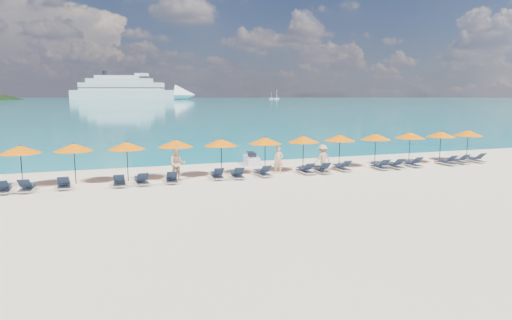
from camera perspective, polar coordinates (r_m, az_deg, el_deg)
name	(u,v)px	position (r m, az deg, el deg)	size (l,w,h in m)	color
ground	(275,192)	(21.53, 2.59, -4.29)	(1400.00, 1400.00, 0.00)	beige
sea	(114,99)	(679.60, -18.36, 7.74)	(1600.00, 1300.00, 0.01)	#1FA9B2
cruise_ship	(135,91)	(541.28, -15.86, 8.88)	(147.62, 68.34, 41.11)	silver
sailboat_near	(271,98)	(608.26, 2.06, 8.22)	(5.50, 1.83, 10.09)	silver
sailboat_far	(277,98)	(585.58, 2.77, 8.22)	(6.50, 2.17, 11.92)	silver
jetski	(252,159)	(30.34, -0.60, 0.12)	(1.12, 2.32, 0.79)	silver
beachgoer_a	(278,160)	(26.38, 3.01, -0.02)	(0.62, 0.41, 1.71)	tan
beachgoer_b	(177,164)	(24.59, -10.44, -0.53)	(0.93, 0.54, 1.92)	tan
beachgoer_c	(323,158)	(27.33, 8.87, 0.23)	(1.13, 0.52, 1.74)	tan
umbrella_2	(20,150)	(25.34, -28.94, 1.22)	(2.10, 2.10, 2.28)	black
umbrella_3	(74,147)	(25.21, -23.13, 1.57)	(2.10, 2.10, 2.28)	black
umbrella_4	(127,146)	(24.99, -16.86, 1.83)	(2.10, 2.10, 2.28)	black
umbrella_5	(176,144)	(25.46, -10.65, 2.17)	(2.10, 2.10, 2.28)	black
umbrella_6	(221,142)	(25.71, -4.67, 2.35)	(2.10, 2.10, 2.28)	black
umbrella_7	(265,141)	(26.67, 1.22, 2.61)	(2.10, 2.10, 2.28)	black
umbrella_8	(303,139)	(27.66, 6.34, 2.77)	(2.10, 2.10, 2.28)	black
umbrella_9	(340,138)	(29.00, 11.11, 2.93)	(2.10, 2.10, 2.28)	black
umbrella_10	(376,137)	(30.34, 15.67, 3.01)	(2.10, 2.10, 2.28)	black
umbrella_11	(410,135)	(32.03, 19.86, 3.10)	(2.10, 2.10, 2.28)	black
umbrella_12	(441,134)	(33.86, 23.44, 3.17)	(2.10, 2.10, 2.28)	black
umbrella_13	(468,133)	(35.78, 26.45, 3.23)	(2.10, 2.10, 2.28)	black
lounger_3	(4,188)	(24.70, -30.60, -3.26)	(0.75, 1.74, 0.66)	silver
lounger_4	(27,187)	(24.48, -28.18, -3.18)	(0.71, 1.73, 0.66)	silver
lounger_5	(64,184)	(24.40, -24.23, -2.95)	(0.72, 1.73, 0.66)	silver
lounger_6	(119,182)	(23.99, -17.76, -2.78)	(0.69, 1.72, 0.66)	silver
lounger_7	(141,180)	(24.11, -15.03, -2.61)	(0.76, 1.74, 0.66)	silver
lounger_8	(172,179)	(24.20, -11.18, -2.44)	(0.77, 1.75, 0.66)	silver
lounger_9	(217,175)	(24.94, -5.21, -1.98)	(0.74, 1.74, 0.66)	silver
lounger_10	(237,174)	(25.04, -2.52, -1.91)	(0.78, 1.75, 0.66)	silver
lounger_11	(262,172)	(25.67, 0.86, -1.65)	(0.69, 1.72, 0.66)	silver
lounger_12	(305,170)	(26.65, 6.58, -1.32)	(0.63, 1.70, 0.66)	silver
lounger_13	(322,169)	(27.01, 8.76, -1.23)	(0.71, 1.73, 0.66)	silver
lounger_14	(342,167)	(28.07, 11.37, -0.93)	(0.62, 1.70, 0.66)	silver
lounger_15	(380,166)	(29.18, 16.23, -0.75)	(0.76, 1.75, 0.66)	silver
lounger_16	(395,165)	(29.83, 18.02, -0.63)	(0.78, 1.75, 0.66)	silver
lounger_17	(412,163)	(30.96, 20.13, -0.41)	(0.69, 1.72, 0.66)	silver
lounger_18	(446,162)	(32.67, 24.01, -0.19)	(0.63, 1.71, 0.66)	silver
lounger_19	(458,160)	(33.61, 25.38, -0.05)	(0.65, 1.71, 0.66)	silver
lounger_20	(475,159)	(34.86, 27.15, 0.12)	(0.69, 1.72, 0.66)	silver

